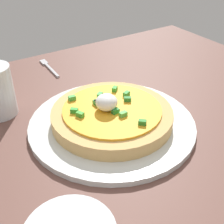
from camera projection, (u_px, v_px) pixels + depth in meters
dining_table at (158, 144)px, 52.61cm from camera, size 91.87×89.49×2.01cm
plate at (112, 124)px, 55.02cm from camera, size 29.80×29.80×1.06cm
pizza at (112, 115)px, 53.94cm from camera, size 21.53×21.53×5.64cm
fork at (48, 67)px, 75.89cm from camera, size 11.00×1.50×0.50cm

